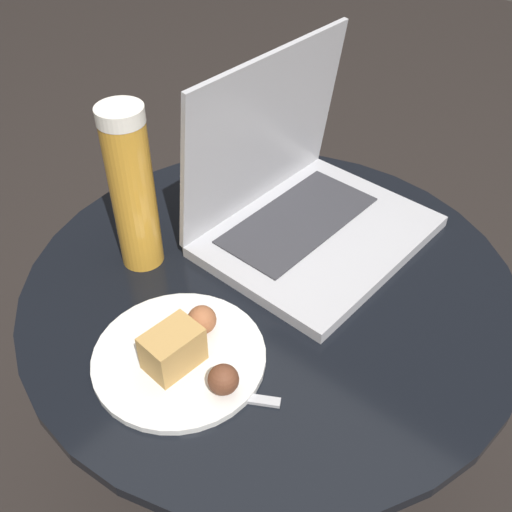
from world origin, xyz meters
TOP-DOWN VIEW (x-y plane):
  - ground_plane at (0.00, 0.00)m, footprint 6.00×6.00m
  - table at (0.00, 0.00)m, footprint 0.70×0.70m
  - laptop at (0.12, 0.04)m, footprint 0.34×0.27m
  - beer_glass at (-0.08, 0.18)m, footprint 0.06×0.06m
  - snack_plate at (-0.18, -0.01)m, footprint 0.22×0.22m
  - fork at (-0.21, -0.05)m, footprint 0.11×0.17m

SIDE VIEW (x-z plane):
  - ground_plane at x=0.00m, z-range 0.00..0.00m
  - table at x=0.00m, z-range 0.12..0.63m
  - fork at x=-0.21m, z-range 0.51..0.52m
  - snack_plate at x=-0.18m, z-range 0.50..0.56m
  - laptop at x=0.12m, z-range 0.43..0.71m
  - beer_glass at x=-0.08m, z-range 0.52..0.76m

